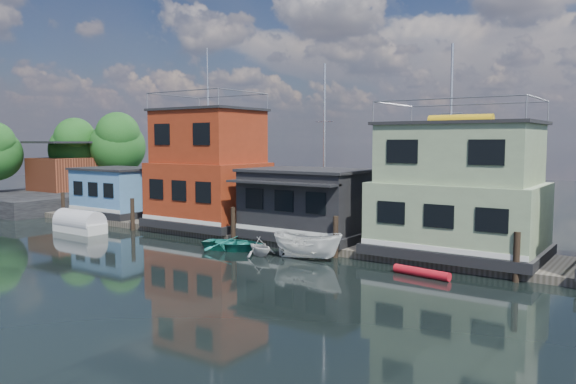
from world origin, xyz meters
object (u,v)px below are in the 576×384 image
Objects in this scene: dinghy_white at (260,246)px; red_kayak at (421,272)px; houseboat_red at (209,171)px; houseboat_green at (458,192)px; houseboat_blue at (118,192)px; houseboat_dark at (308,203)px; motorboat at (307,245)px; tarp_runabout at (80,223)px; dinghy_teal at (234,244)px.

red_kayak is (8.83, 0.46, -0.31)m from dinghy_white.
houseboat_red reaches higher than houseboat_green.
dinghy_white reaches higher than red_kayak.
houseboat_blue is 17.50m from houseboat_dark.
houseboat_green is 2.14× the size of motorboat.
houseboat_blue is 26.53m from houseboat_green.
red_kayak is at bearing 4.05° from tarp_runabout.
tarp_runabout is 12.57m from dinghy_teal.
houseboat_red reaches higher than houseboat_blue.
houseboat_red is at bearing 174.33° from red_kayak.
houseboat_green is 2.09× the size of tarp_runabout.
houseboat_dark is 5.04m from dinghy_white.
tarp_runabout is 23.55m from red_kayak.
tarp_runabout is at bearing -141.21° from houseboat_red.
dinghy_white is (7.95, -4.69, -3.59)m from houseboat_red.
houseboat_green reaches higher than red_kayak.
red_kayak is (26.28, -4.23, -2.00)m from houseboat_blue.
dinghy_white is at bearing 3.98° from tarp_runabout.
dinghy_white reaches higher than dinghy_teal.
houseboat_green is 10.64m from dinghy_white.
houseboat_blue is 1.78× the size of dinghy_teal.
houseboat_dark is at bearing 21.27° from tarp_runabout.
houseboat_blue reaches higher than tarp_runabout.
tarp_runabout is at bearing -168.64° from red_kayak.
tarp_runabout is (2.77, -5.41, -1.60)m from houseboat_blue.
dinghy_teal is (-11.00, -0.05, 0.17)m from red_kayak.
houseboat_green is (26.50, 0.00, 1.34)m from houseboat_blue.
houseboat_dark is at bearing -179.88° from houseboat_green.
houseboat_red reaches higher than houseboat_dark.
houseboat_red is at bearing 37.17° from dinghy_teal.
red_kayak is at bearing -92.98° from houseboat_green.
houseboat_dark is 9.99m from red_kayak.
houseboat_dark is 9.07m from houseboat_green.
houseboat_dark is 2.06× the size of dinghy_teal.
red_kayak is (8.78, -4.21, -2.22)m from houseboat_dark.
houseboat_dark is at bearing -0.14° from houseboat_red.
dinghy_white is (14.68, 0.72, -0.09)m from tarp_runabout.
houseboat_dark is at bearing 162.86° from red_kayak.
houseboat_red reaches higher than dinghy_teal.
houseboat_green is at bearing -43.13° from dinghy_white.
dinghy_white is (-0.05, -4.67, -1.91)m from houseboat_dark.
houseboat_red is at bearing -180.00° from houseboat_green.
houseboat_green reaches higher than houseboat_dark.
houseboat_green reaches higher than tarp_runabout.
houseboat_blue is at bearing 179.94° from houseboat_dark.
motorboat reaches higher than dinghy_white.
motorboat is (-6.19, 0.12, 0.56)m from red_kayak.
houseboat_blue reaches higher than dinghy_teal.
dinghy_white is at bearing 98.20° from motorboat.
tarp_runabout is 17.37m from motorboat.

